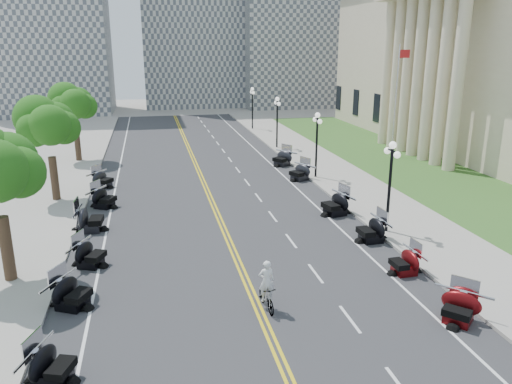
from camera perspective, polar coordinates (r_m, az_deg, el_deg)
ground at (r=22.17m, az=-1.16°, el=-10.06°), size 160.00×160.00×0.00m
road at (r=31.33m, az=-4.66°, el=-2.04°), size 16.00×90.00×0.01m
centerline_yellow_a at (r=31.32m, az=-4.88°, el=-2.04°), size 0.12×90.00×0.00m
centerline_yellow_b at (r=31.34m, az=-4.44°, el=-2.01°), size 0.12×90.00×0.00m
edge_line_north at (r=32.72m, az=6.52°, el=-1.28°), size 0.12×90.00×0.00m
edge_line_south at (r=31.22m, az=-16.39°, el=-2.73°), size 0.12×90.00×0.00m
lane_dash_5 at (r=19.64m, az=10.67°, el=-14.07°), size 0.12×2.00×0.00m
lane_dash_6 at (r=22.93m, az=6.82°, el=-9.21°), size 0.12×2.00×0.00m
lane_dash_7 at (r=26.41m, az=4.03°, el=-5.58°), size 0.12×2.00×0.00m
lane_dash_8 at (r=30.03m, az=1.92°, el=-2.80°), size 0.12×2.00×0.00m
lane_dash_9 at (r=33.73m, az=0.28°, el=-0.62°), size 0.12×2.00×0.00m
lane_dash_10 at (r=37.49m, az=-1.03°, el=1.12°), size 0.12×2.00×0.00m
lane_dash_11 at (r=41.30m, az=-2.11°, el=2.55°), size 0.12×2.00×0.00m
lane_dash_12 at (r=45.14m, az=-3.00°, el=3.73°), size 0.12×2.00×0.00m
lane_dash_13 at (r=49.01m, az=-3.76°, el=4.73°), size 0.12×2.00×0.00m
lane_dash_14 at (r=52.90m, az=-4.40°, el=5.58°), size 0.12×2.00×0.00m
lane_dash_15 at (r=56.80m, az=-4.96°, el=6.31°), size 0.12×2.00×0.00m
lane_dash_16 at (r=60.71m, az=-5.45°, el=6.95°), size 0.12×2.00×0.00m
lane_dash_17 at (r=64.64m, az=-5.88°, el=7.51°), size 0.12×2.00×0.00m
lane_dash_18 at (r=68.57m, az=-6.26°, el=8.00°), size 0.12×2.00×0.00m
lane_dash_19 at (r=72.51m, az=-6.60°, el=8.44°), size 0.12×2.00×0.00m
sidewalk_north at (r=34.19m, az=13.05°, el=-0.71°), size 5.00×90.00×0.15m
sidewalk_south at (r=31.81m, az=-23.78°, el=-3.01°), size 5.00×90.00×0.15m
lawn at (r=44.21m, az=16.97°, el=2.81°), size 9.00×60.00×0.10m
distant_block_a at (r=82.80m, az=-23.14°, el=17.29°), size 18.00×14.00×26.00m
distant_block_b at (r=88.00m, az=-7.50°, el=19.58°), size 16.00×12.00×30.00m
distant_block_c at (r=88.35m, az=5.03°, el=17.04°), size 20.00×14.00×22.00m
street_lamp_2 at (r=27.52m, az=15.01°, el=0.49°), size 0.50×1.20×4.90m
street_lamp_3 at (r=38.28m, az=6.94°, el=5.30°), size 0.50×1.20×4.90m
street_lamp_4 at (r=49.62m, az=2.43°, el=7.93°), size 0.50×1.20×4.90m
street_lamp_5 at (r=61.20m, az=-0.42°, el=9.54°), size 0.50×1.20×4.90m
flagpole at (r=47.11m, az=15.66°, el=9.84°), size 1.10×0.20×10.00m
tree_3 at (r=34.46m, az=-22.61°, el=6.58°), size 4.80×4.80×9.20m
tree_4 at (r=46.22m, az=-20.10°, el=9.03°), size 4.80×4.80×9.20m
motorcycle_n_4 at (r=20.27m, az=22.22°, el=-12.02°), size 2.60×2.60×1.29m
motorcycle_n_5 at (r=23.50m, az=16.64°, el=-7.55°), size 1.83×1.83×1.23m
motorcycle_n_6 at (r=26.75m, az=13.05°, el=-4.11°), size 2.10×2.10×1.40m
motorcycle_n_7 at (r=30.49m, az=9.06°, el=-1.25°), size 2.57×2.57×1.50m
motorcycle_n_9 at (r=38.10m, az=5.01°, el=2.37°), size 2.67×2.67×1.39m
motorcycle_n_10 at (r=42.67m, az=3.00°, el=3.96°), size 2.85×2.85×1.44m
motorcycle_s_4 at (r=17.08m, az=-22.34°, el=-17.69°), size 2.36×2.36×1.29m
motorcycle_s_5 at (r=21.04m, az=-20.34°, el=-10.61°), size 2.63×2.63×1.37m
motorcycle_s_6 at (r=24.46m, az=-18.47°, el=-6.63°), size 2.49×2.49×1.32m
motorcycle_s_7 at (r=28.95m, az=-18.51°, el=-2.85°), size 2.33×2.33×1.53m
motorcycle_s_8 at (r=32.91m, az=-17.01°, el=-0.56°), size 2.68×2.68×1.38m
motorcycle_s_9 at (r=37.68m, az=-17.12°, el=1.47°), size 2.61×2.61×1.31m
bicycle at (r=19.74m, az=1.19°, el=-11.90°), size 0.64×1.77×1.04m
cyclist_rider at (r=19.13m, az=1.22°, el=-8.28°), size 0.62×0.41×1.69m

